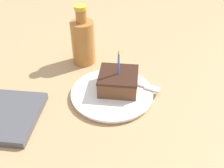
# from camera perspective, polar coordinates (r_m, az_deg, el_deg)

# --- Properties ---
(ground_plane) EXTENTS (2.40, 2.40, 0.04)m
(ground_plane) POSITION_cam_1_polar(r_m,az_deg,el_deg) (0.78, -2.13, -3.52)
(ground_plane) COLOR tan
(ground_plane) RESTS_ON ground
(plate) EXTENTS (0.24, 0.24, 0.02)m
(plate) POSITION_cam_1_polar(r_m,az_deg,el_deg) (0.76, -0.00, -1.98)
(plate) COLOR white
(plate) RESTS_ON ground_plane
(cake_slice) EXTENTS (0.11, 0.11, 0.13)m
(cake_slice) POSITION_cam_1_polar(r_m,az_deg,el_deg) (0.75, 1.38, 0.66)
(cake_slice) COLOR brown
(cake_slice) RESTS_ON plate
(fork) EXTENTS (0.16, 0.07, 0.00)m
(fork) POSITION_cam_1_polar(r_m,az_deg,el_deg) (0.78, 5.60, -0.06)
(fork) COLOR #B2B2B7
(fork) RESTS_ON plate
(bottle) EXTENTS (0.08, 0.08, 0.20)m
(bottle) POSITION_cam_1_polar(r_m,az_deg,el_deg) (0.88, -6.34, 9.34)
(bottle) COLOR #B27233
(bottle) RESTS_ON ground_plane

